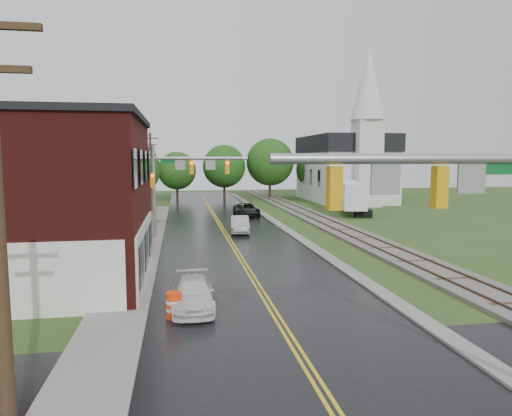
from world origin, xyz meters
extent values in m
cube|color=black|center=(0.00, 30.00, 0.00)|extent=(10.00, 90.00, 0.02)
cube|color=black|center=(0.00, 2.00, 0.00)|extent=(60.00, 9.00, 0.02)
cube|color=gray|center=(5.40, 35.00, 0.00)|extent=(0.80, 70.00, 0.12)
cube|color=gray|center=(-6.20, 25.00, 0.00)|extent=(2.40, 50.00, 0.12)
cube|color=silver|center=(-5.45, 15.00, 1.50)|extent=(0.10, 9.50, 3.00)
cube|color=tan|center=(-11.00, 26.00, 3.20)|extent=(8.00, 7.00, 6.40)
cube|color=#3F0F0C|center=(-10.00, 35.00, 2.20)|extent=(7.00, 6.00, 4.40)
cube|color=silver|center=(20.00, 55.00, 3.50)|extent=(10.00, 16.00, 7.00)
cube|color=black|center=(20.00, 55.00, 8.20)|extent=(10.40, 16.40, 2.40)
cube|color=silver|center=(20.00, 47.00, 5.50)|extent=(3.20, 3.20, 11.00)
cone|color=silver|center=(20.00, 47.00, 15.50)|extent=(4.40, 4.40, 9.00)
cube|color=#59544C|center=(10.00, 35.00, 0.10)|extent=(3.20, 80.00, 0.20)
cube|color=#4C3828|center=(9.28, 35.00, 0.24)|extent=(0.10, 80.00, 0.12)
cube|color=#4C3828|center=(10.72, 35.00, 0.24)|extent=(0.10, 80.00, 0.12)
cylinder|color=gray|center=(2.00, 2.00, 6.20)|extent=(7.20, 0.26, 0.26)
cube|color=orange|center=(2.72, 2.00, 5.50)|extent=(0.32, 0.30, 1.05)
cube|color=orange|center=(-0.02, 2.00, 5.50)|extent=(0.32, 0.30, 1.05)
cube|color=gray|center=(3.58, 2.00, 5.70)|extent=(0.75, 0.06, 0.75)
cube|color=gray|center=(1.28, 2.00, 5.70)|extent=(0.75, 0.06, 0.75)
cube|color=#0C5926|center=(4.30, 2.00, 5.95)|extent=(1.40, 0.04, 0.30)
cylinder|color=gray|center=(-5.60, 27.00, 3.60)|extent=(0.28, 0.28, 7.20)
cylinder|color=gray|center=(-2.00, 27.00, 6.20)|extent=(7.20, 0.26, 0.26)
cube|color=orange|center=(-2.72, 27.00, 5.50)|extent=(0.32, 0.30, 1.05)
cube|color=orange|center=(0.02, 27.00, 5.50)|extent=(0.32, 0.30, 1.05)
cube|color=gray|center=(-3.58, 27.00, 5.70)|extent=(0.75, 0.06, 0.75)
cube|color=gray|center=(-1.28, 27.00, 5.70)|extent=(0.75, 0.06, 0.75)
cube|color=#0C5926|center=(-4.30, 27.00, 5.95)|extent=(1.40, 0.04, 0.30)
sphere|color=#FF0C0C|center=(-2.72, 26.82, 5.83)|extent=(0.20, 0.20, 0.20)
cylinder|color=#382616|center=(-6.80, 22.00, 4.50)|extent=(0.28, 0.28, 9.00)
cube|color=#382616|center=(-6.80, 22.00, 8.40)|extent=(1.80, 0.12, 0.12)
cube|color=#382616|center=(-6.80, 22.00, 7.70)|extent=(1.40, 0.12, 0.12)
cylinder|color=#382616|center=(-6.80, 44.00, 4.50)|extent=(0.28, 0.28, 9.00)
cube|color=#382616|center=(-6.80, 44.00, 8.40)|extent=(1.80, 0.12, 0.12)
cube|color=#382616|center=(-6.80, 44.00, 7.70)|extent=(1.40, 0.12, 0.12)
cylinder|color=black|center=(-18.00, 32.00, 1.71)|extent=(0.36, 0.36, 3.42)
sphere|color=#1E3F12|center=(-18.00, 32.00, 5.89)|extent=(7.60, 7.60, 7.60)
sphere|color=#1E3F12|center=(-17.40, 31.60, 5.23)|extent=(5.32, 5.32, 5.32)
cylinder|color=black|center=(-14.00, 40.00, 1.35)|extent=(0.36, 0.36, 2.70)
sphere|color=#1E3F12|center=(-14.00, 40.00, 4.65)|extent=(6.00, 6.00, 6.00)
sphere|color=#1E3F12|center=(-13.40, 39.60, 4.12)|extent=(4.20, 4.20, 4.20)
cylinder|color=black|center=(-9.00, 46.00, 1.44)|extent=(0.36, 0.36, 2.88)
sphere|color=#1E3F12|center=(-9.00, 46.00, 4.96)|extent=(6.40, 6.40, 6.40)
sphere|color=#1E3F12|center=(-8.40, 45.60, 4.40)|extent=(4.48, 4.48, 4.48)
imported|color=black|center=(3.39, 39.59, 0.69)|extent=(2.52, 5.08, 1.38)
imported|color=#ACACB1|center=(1.22, 28.85, 0.69)|extent=(1.86, 4.33, 1.39)
imported|color=silver|center=(-3.20, 10.14, 0.61)|extent=(1.76, 4.21, 1.21)
cube|color=black|center=(15.33, 36.58, 0.40)|extent=(1.99, 1.58, 0.80)
cylinder|color=gray|center=(15.33, 43.33, 0.40)|extent=(0.16, 0.16, 0.80)
cube|color=silver|center=(15.33, 40.63, 2.15)|extent=(4.85, 11.06, 2.70)
cylinder|color=red|center=(-3.97, 9.05, 0.52)|extent=(0.78, 0.78, 1.05)
camera|label=1|loc=(-3.67, -8.42, 6.22)|focal=32.00mm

